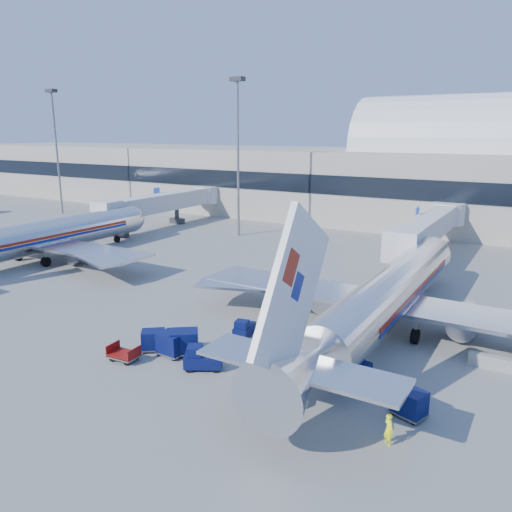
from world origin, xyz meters
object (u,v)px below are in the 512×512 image
Objects in this scene: barrier_near at (493,363)px; tug_lead at (202,358)px; cart_train_b at (171,344)px; ramp_worker at (389,429)px; cart_train_a at (184,342)px; cart_solo_far at (409,403)px; airliner_main at (386,296)px; cart_train_c at (153,340)px; mast_far_west at (55,134)px; tug_left at (244,329)px; tug_right at (368,376)px; mast_west at (238,134)px; cart_solo_near at (263,394)px; jetbridge_mid at (168,202)px; jetbridge_near at (431,226)px; airliner_mid at (37,238)px; cart_open_red at (124,355)px.

tug_lead is (-16.38, -9.83, 0.28)m from barrier_near.
cart_train_b is 16.09m from ramp_worker.
cart_solo_far is at bearing -35.77° from cart_train_a.
airliner_main is 17.72m from cart_train_c.
cart_train_c is at bearing -137.86° from airliner_main.
airliner_main is at bearing 162.61° from barrier_near.
tug_left is at bearing -27.58° from mast_far_west.
mast_far_west reaches higher than cart_train_a.
tug_lead reaches higher than tug_right.
mast_west is at bearing -9.34° from ramp_worker.
tug_right is 1.19× the size of cart_train_b.
tug_lead reaches higher than cart_train_c.
mast_far_west is 9.26× the size of cart_solo_near.
tug_right is (31.70, -34.43, -14.16)m from mast_west.
tug_left is at bearing 64.52° from tug_lead.
tug_left is at bearing 179.81° from cart_solo_far.
jetbridge_mid is at bearing 0.03° from ramp_worker.
jetbridge_near is 39.69m from cart_train_c.
airliner_mid reaches higher than tug_left.
jetbridge_near is 39.25m from cart_train_b.
barrier_near is 1.43× the size of cart_solo_far.
mast_west is 54.35m from ramp_worker.
cart_train_b is at bearing -158.88° from cart_solo_far.
cart_train_b reaches higher than tug_lead.
cart_train_a is at bearing -48.07° from jetbridge_mid.
mast_west reaches higher than cart_train_a.
cart_open_red is at bearing -131.27° from cart_train_b.
tug_right is at bearing -47.36° from mast_west.
tug_left is 1.10× the size of cart_train_c.
tug_left is at bearing -11.00° from airliner_mid.
cart_train_b is 0.91× the size of cart_train_c.
airliner_mid reaches higher than jetbridge_near.
barrier_near is (8.00, -2.51, -2.48)m from airliner_main.
airliner_main is 1.65× the size of mast_far_west.
tug_right is at bearing -26.15° from cart_train_a.
mast_west is at bearing 23.09° from tug_left.
jetbridge_near is 11.27× the size of cart_solo_near.
airliner_main reaches higher than tug_left.
jetbridge_mid is at bearing 102.92° from tug_lead.
cart_open_red is at bearing -151.91° from barrier_near.
jetbridge_mid is at bearing 149.36° from airliner_main.
jetbridge_mid reaches higher than barrier_near.
barrier_near is at bearing -2.87° from airliner_mid.
tug_right is 1.09× the size of cart_train_c.
barrier_near is at bearing -70.15° from jetbridge_near.
jetbridge_mid is at bearing 95.22° from airliner_mid.
mast_west is 10.80× the size of cart_solo_far.
tug_lead is 1.62× the size of ramp_worker.
mast_west is at bearing 108.62° from cart_open_red.
airliner_main is 1.00× the size of airliner_mid.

